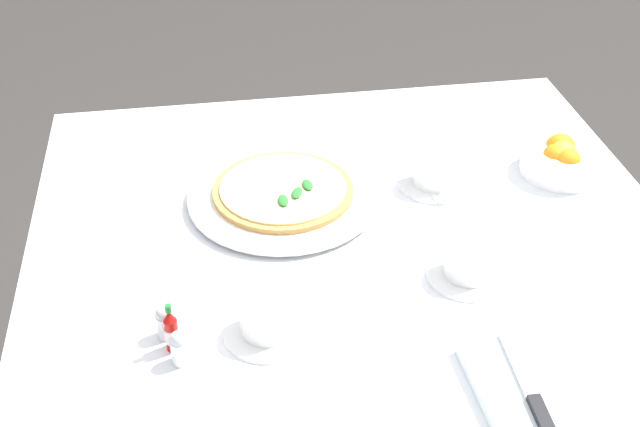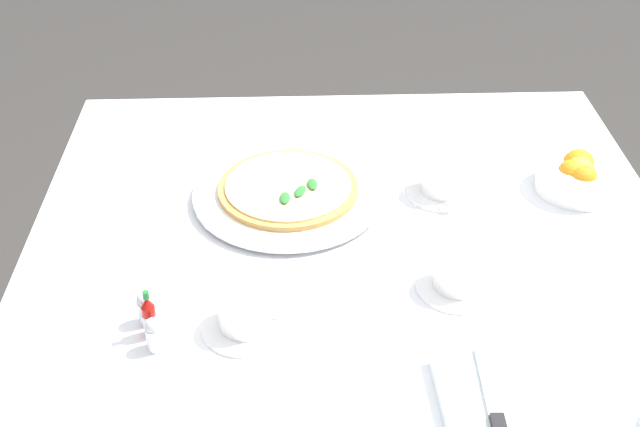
{
  "view_description": "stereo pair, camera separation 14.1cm",
  "coord_description": "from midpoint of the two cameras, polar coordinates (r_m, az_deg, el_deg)",
  "views": [
    {
      "loc": [
        -1.06,
        0.24,
        1.58
      ],
      "look_at": [
        0.08,
        0.05,
        0.76
      ],
      "focal_mm": 45.7,
      "sensor_mm": 36.0,
      "label": 1
    },
    {
      "loc": [
        -1.07,
        0.1,
        1.58
      ],
      "look_at": [
        0.08,
        0.05,
        0.76
      ],
      "focal_mm": 45.7,
      "sensor_mm": 36.0,
      "label": 2
    }
  ],
  "objects": [
    {
      "name": "pizza_plate",
      "position": [
        1.47,
        0.5,
        1.3
      ],
      "size": [
        0.35,
        0.35,
        0.02
      ],
      "color": "white",
      "rests_on": "dining_table"
    },
    {
      "name": "hot_sauce_bottle",
      "position": [
        1.2,
        -8.56,
        -7.35
      ],
      "size": [
        0.02,
        0.02,
        0.08
      ],
      "color": "#B7140F",
      "rests_on": "dining_table"
    },
    {
      "name": "coffee_cup_center_back",
      "position": [
        1.3,
        12.77,
        -4.26
      ],
      "size": [
        0.13,
        0.13,
        0.06
      ],
      "color": "white",
      "rests_on": "dining_table"
    },
    {
      "name": "salt_shaker",
      "position": [
        1.22,
        -8.88,
        -6.77
      ],
      "size": [
        0.03,
        0.03,
        0.06
      ],
      "color": "white",
      "rests_on": "dining_table"
    },
    {
      "name": "pizza",
      "position": [
        1.47,
        0.51,
        1.74
      ],
      "size": [
        0.25,
        0.25,
        0.02
      ],
      "color": "#C68E47",
      "rests_on": "pizza_plate"
    },
    {
      "name": "dining_table",
      "position": [
        1.45,
        5.09,
        -6.69
      ],
      "size": [
        1.11,
        1.11,
        0.74
      ],
      "color": "white",
      "rests_on": "ground_plane"
    },
    {
      "name": "citrus_bowl",
      "position": [
        1.59,
        20.05,
        2.4
      ],
      "size": [
        0.15,
        0.15,
        0.07
      ],
      "color": "white",
      "rests_on": "dining_table"
    },
    {
      "name": "dinner_knife",
      "position": [
        1.12,
        15.79,
        -13.13
      ],
      "size": [
        0.2,
        0.03,
        0.01
      ],
      "rotation": [
        0.0,
        0.0,
        -0.03
      ],
      "color": "silver",
      "rests_on": "napkin_folded"
    },
    {
      "name": "pepper_shaker",
      "position": [
        1.18,
        -8.15,
        -8.59
      ],
      "size": [
        0.03,
        0.03,
        0.06
      ],
      "color": "white",
      "rests_on": "dining_table"
    },
    {
      "name": "coffee_cup_right_edge",
      "position": [
        1.2,
        -1.92,
        -7.18
      ],
      "size": [
        0.13,
        0.13,
        0.06
      ],
      "color": "white",
      "rests_on": "dining_table"
    },
    {
      "name": "napkin_folded",
      "position": [
        1.13,
        15.7,
        -13.71
      ],
      "size": [
        0.22,
        0.14,
        0.02
      ],
      "rotation": [
        0.0,
        0.0,
        0.04
      ],
      "color": "white",
      "rests_on": "dining_table"
    },
    {
      "name": "coffee_cup_far_right",
      "position": [
        1.51,
        11.27,
        2.25
      ],
      "size": [
        0.13,
        0.13,
        0.07
      ],
      "color": "white",
      "rests_on": "dining_table"
    }
  ]
}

